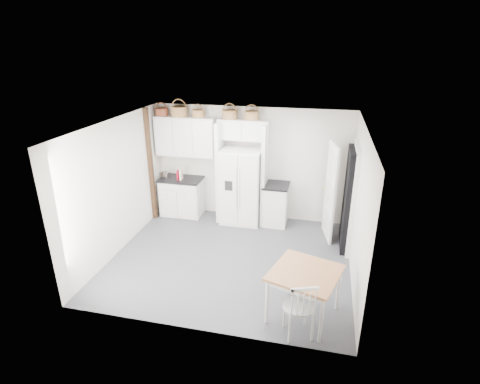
# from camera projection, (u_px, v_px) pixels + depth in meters

# --- Properties ---
(floor) EXTENTS (4.50, 4.50, 0.00)m
(floor) POSITION_uv_depth(u_px,v_px,m) (231.00, 258.00, 7.28)
(floor) COLOR #3C3C3E
(floor) RESTS_ON ground
(ceiling) EXTENTS (4.50, 4.50, 0.00)m
(ceiling) POSITION_uv_depth(u_px,v_px,m) (229.00, 125.00, 6.30)
(ceiling) COLOR white
(ceiling) RESTS_ON wall_back
(wall_back) EXTENTS (4.50, 0.00, 4.50)m
(wall_back) POSITION_uv_depth(u_px,v_px,m) (251.00, 164.00, 8.60)
(wall_back) COLOR silver
(wall_back) RESTS_ON floor
(wall_left) EXTENTS (0.00, 4.00, 4.00)m
(wall_left) POSITION_uv_depth(u_px,v_px,m) (118.00, 186.00, 7.26)
(wall_left) COLOR silver
(wall_left) RESTS_ON floor
(wall_right) EXTENTS (0.00, 4.00, 4.00)m
(wall_right) POSITION_uv_depth(u_px,v_px,m) (359.00, 208.00, 6.33)
(wall_right) COLOR silver
(wall_right) RESTS_ON floor
(refrigerator) EXTENTS (0.89, 0.72, 1.73)m
(refrigerator) POSITION_uv_depth(u_px,v_px,m) (242.00, 186.00, 8.47)
(refrigerator) COLOR white
(refrigerator) RESTS_ON floor
(base_cab_left) EXTENTS (0.95, 0.60, 0.88)m
(base_cab_left) POSITION_uv_depth(u_px,v_px,m) (182.00, 197.00, 8.99)
(base_cab_left) COLOR silver
(base_cab_left) RESTS_ON floor
(base_cab_right) EXTENTS (0.52, 0.63, 0.92)m
(base_cab_right) POSITION_uv_depth(u_px,v_px,m) (276.00, 205.00, 8.51)
(base_cab_right) COLOR silver
(base_cab_right) RESTS_ON floor
(dining_table) EXTENTS (1.18, 1.18, 0.79)m
(dining_table) POSITION_uv_depth(u_px,v_px,m) (304.00, 294.00, 5.62)
(dining_table) COLOR #985D2B
(dining_table) RESTS_ON floor
(windsor_chair) EXTENTS (0.58, 0.56, 0.95)m
(windsor_chair) POSITION_uv_depth(u_px,v_px,m) (299.00, 307.00, 5.22)
(windsor_chair) COLOR silver
(windsor_chair) RESTS_ON floor
(counter_left) EXTENTS (0.99, 0.64, 0.04)m
(counter_left) POSITION_uv_depth(u_px,v_px,m) (181.00, 179.00, 8.81)
(counter_left) COLOR black
(counter_left) RESTS_ON base_cab_left
(counter_right) EXTENTS (0.56, 0.67, 0.04)m
(counter_right) POSITION_uv_depth(u_px,v_px,m) (276.00, 185.00, 8.33)
(counter_right) COLOR black
(counter_right) RESTS_ON base_cab_right
(toaster) EXTENTS (0.25, 0.18, 0.16)m
(toaster) POSITION_uv_depth(u_px,v_px,m) (165.00, 175.00, 8.76)
(toaster) COLOR silver
(toaster) RESTS_ON counter_left
(cookbook_red) EXTENTS (0.07, 0.16, 0.24)m
(cookbook_red) POSITION_uv_depth(u_px,v_px,m) (179.00, 175.00, 8.69)
(cookbook_red) COLOR #A60A21
(cookbook_red) RESTS_ON counter_left
(cookbook_cream) EXTENTS (0.06, 0.18, 0.27)m
(cookbook_cream) POSITION_uv_depth(u_px,v_px,m) (181.00, 174.00, 8.68)
(cookbook_cream) COLOR beige
(cookbook_cream) RESTS_ON counter_left
(basket_upper_a) EXTENTS (0.29, 0.29, 0.17)m
(basket_upper_a) POSITION_uv_depth(u_px,v_px,m) (162.00, 112.00, 8.45)
(basket_upper_a) COLOR #5B2E14
(basket_upper_a) RESTS_ON upper_cabinet
(basket_upper_b) EXTENTS (0.37, 0.37, 0.22)m
(basket_upper_b) POSITION_uv_depth(u_px,v_px,m) (179.00, 112.00, 8.35)
(basket_upper_b) COLOR brown
(basket_upper_b) RESTS_ON upper_cabinet
(basket_upper_c) EXTENTS (0.28, 0.28, 0.16)m
(basket_upper_c) POSITION_uv_depth(u_px,v_px,m) (198.00, 114.00, 8.27)
(basket_upper_c) COLOR brown
(basket_upper_c) RESTS_ON upper_cabinet
(basket_bridge_a) EXTENTS (0.33, 0.33, 0.19)m
(basket_bridge_a) POSITION_uv_depth(u_px,v_px,m) (230.00, 114.00, 8.11)
(basket_bridge_a) COLOR brown
(basket_bridge_a) RESTS_ON bridge_cabinet
(basket_bridge_b) EXTENTS (0.32, 0.32, 0.18)m
(basket_bridge_b) POSITION_uv_depth(u_px,v_px,m) (252.00, 115.00, 8.01)
(basket_bridge_b) COLOR brown
(basket_bridge_b) RESTS_ON bridge_cabinet
(upper_cabinet) EXTENTS (1.40, 0.34, 0.90)m
(upper_cabinet) POSITION_uv_depth(u_px,v_px,m) (186.00, 136.00, 8.53)
(upper_cabinet) COLOR silver
(upper_cabinet) RESTS_ON wall_back
(bridge_cabinet) EXTENTS (1.12, 0.34, 0.45)m
(bridge_cabinet) POSITION_uv_depth(u_px,v_px,m) (244.00, 130.00, 8.17)
(bridge_cabinet) COLOR silver
(bridge_cabinet) RESTS_ON wall_back
(fridge_panel_left) EXTENTS (0.08, 0.60, 2.30)m
(fridge_panel_left) POSITION_uv_depth(u_px,v_px,m) (220.00, 172.00, 8.52)
(fridge_panel_left) COLOR silver
(fridge_panel_left) RESTS_ON floor
(fridge_panel_right) EXTENTS (0.08, 0.60, 2.30)m
(fridge_panel_right) POSITION_uv_depth(u_px,v_px,m) (265.00, 175.00, 8.31)
(fridge_panel_right) COLOR silver
(fridge_panel_right) RESTS_ON floor
(trim_post) EXTENTS (0.09, 0.09, 2.60)m
(trim_post) POSITION_uv_depth(u_px,v_px,m) (151.00, 166.00, 8.47)
(trim_post) COLOR #341A0E
(trim_post) RESTS_ON floor
(doorway_void) EXTENTS (0.18, 0.85, 2.05)m
(doorway_void) POSITION_uv_depth(u_px,v_px,m) (349.00, 200.00, 7.35)
(doorway_void) COLOR black
(doorway_void) RESTS_ON floor
(door_slab) EXTENTS (0.21, 0.79, 2.05)m
(door_slab) POSITION_uv_depth(u_px,v_px,m) (330.00, 192.00, 7.73)
(door_slab) COLOR white
(door_slab) RESTS_ON floor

